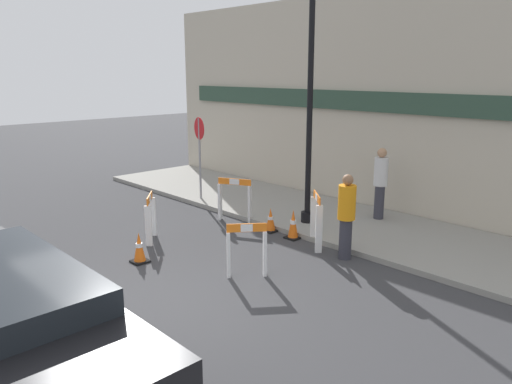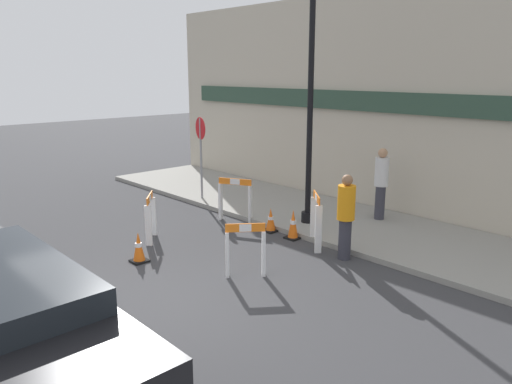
{
  "view_description": "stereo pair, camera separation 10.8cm",
  "coord_description": "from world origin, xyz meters",
  "views": [
    {
      "loc": [
        6.12,
        -3.28,
        3.53
      ],
      "look_at": [
        -1.46,
        3.93,
        1.0
      ],
      "focal_mm": 35.0,
      "sensor_mm": 36.0,
      "label": 1
    },
    {
      "loc": [
        6.19,
        -3.2,
        3.53
      ],
      "look_at": [
        -1.46,
        3.93,
        1.0
      ],
      "focal_mm": 35.0,
      "sensor_mm": 36.0,
      "label": 2
    }
  ],
  "objects": [
    {
      "name": "barricade_3",
      "position": [
        -2.64,
        4.35,
        0.57
      ],
      "size": [
        0.8,
        0.5,
        1.05
      ],
      "rotation": [
        0.0,
        0.0,
        9.91
      ],
      "color": "white",
      "rests_on": "ground_plane"
    },
    {
      "name": "ground_plane",
      "position": [
        0.0,
        0.0,
        0.0
      ],
      "size": [
        60.0,
        60.0,
        0.0
      ],
      "primitive_type": "plane",
      "color": "#38383A"
    },
    {
      "name": "barricade_2",
      "position": [
        -0.11,
        4.35,
        0.6
      ],
      "size": [
        0.64,
        0.59,
        1.13
      ],
      "rotation": [
        0.0,
        0.0,
        8.71
      ],
      "color": "white",
      "rests_on": "ground_plane"
    },
    {
      "name": "streetlamp_post",
      "position": [
        -1.15,
        5.29,
        4.1
      ],
      "size": [
        0.44,
        0.44,
        6.31
      ],
      "color": "black",
      "rests_on": "sidewalk_slab"
    },
    {
      "name": "barricade_0",
      "position": [
        -2.79,
        2.11,
        0.54
      ],
      "size": [
        0.66,
        0.57,
        1.01
      ],
      "rotation": [
        0.0,
        0.0,
        5.59
      ],
      "color": "white",
      "rests_on": "ground_plane"
    },
    {
      "name": "traffic_cone_1",
      "position": [
        -1.47,
        4.4,
        0.26
      ],
      "size": [
        0.3,
        0.3,
        0.54
      ],
      "color": "black",
      "rests_on": "ground_plane"
    },
    {
      "name": "storefront_facade",
      "position": [
        0.0,
        7.67,
        2.75
      ],
      "size": [
        18.0,
        0.22,
        5.5
      ],
      "color": "#BCB29E",
      "rests_on": "ground_plane"
    },
    {
      "name": "traffic_cone_0",
      "position": [
        -0.78,
        4.4,
        0.31
      ],
      "size": [
        0.3,
        0.3,
        0.65
      ],
      "color": "black",
      "rests_on": "ground_plane"
    },
    {
      "name": "person_pedestrian",
      "position": [
        -0.15,
        6.73,
        1.03
      ],
      "size": [
        0.4,
        0.4,
        1.7
      ],
      "rotation": [
        0.0,
        0.0,
        2.85
      ],
      "color": "#33333D",
      "rests_on": "sidewalk_slab"
    },
    {
      "name": "barricade_1",
      "position": [
        0.03,
        2.29,
        0.51
      ],
      "size": [
        0.53,
        0.63,
        0.97
      ],
      "rotation": [
        0.0,
        0.0,
        7.2
      ],
      "color": "white",
      "rests_on": "ground_plane"
    },
    {
      "name": "stop_sign",
      "position": [
        -4.65,
        4.86,
        1.61
      ],
      "size": [
        0.59,
        0.15,
        2.23
      ],
      "rotation": [
        0.0,
        0.0,
        2.92
      ],
      "color": "gray",
      "rests_on": "sidewalk_slab"
    },
    {
      "name": "traffic_cone_2",
      "position": [
        -1.85,
        1.26,
        0.28
      ],
      "size": [
        0.3,
        0.3,
        0.59
      ],
      "color": "black",
      "rests_on": "ground_plane"
    },
    {
      "name": "sidewalk_slab",
      "position": [
        0.0,
        6.05,
        0.06
      ],
      "size": [
        18.0,
        3.1,
        0.11
      ],
      "color": "gray",
      "rests_on": "ground_plane"
    },
    {
      "name": "person_worker",
      "position": [
        0.7,
        4.25,
        0.9
      ],
      "size": [
        0.44,
        0.44,
        1.67
      ],
      "rotation": [
        0.0,
        0.0,
        -2.78
      ],
      "color": "#33333D",
      "rests_on": "ground_plane"
    }
  ]
}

